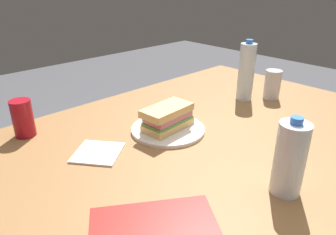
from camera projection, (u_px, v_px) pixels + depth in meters
dining_table at (225, 163)px, 1.05m from camera, size 1.43×1.16×0.75m
paper_plate at (168, 129)px, 1.07m from camera, size 0.25×0.25×0.01m
sandwich at (168, 117)px, 1.04m from camera, size 0.19×0.11×0.08m
soda_can_red at (23, 118)px, 1.02m from camera, size 0.07×0.07×0.12m
water_bottle_tall at (246, 72)px, 1.30m from camera, size 0.06×0.06×0.25m
water_bottle_spare at (290, 159)px, 0.74m from camera, size 0.07×0.07×0.20m
soda_can_silver at (272, 85)px, 1.33m from camera, size 0.07×0.07×0.12m
paper_napkin at (98, 153)px, 0.93m from camera, size 0.18×0.18×0.01m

